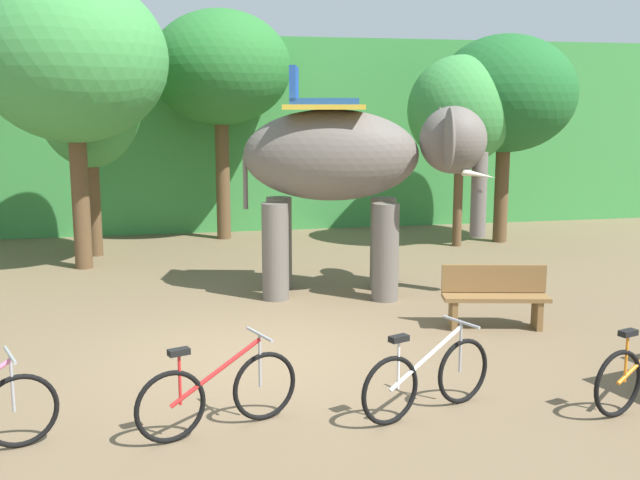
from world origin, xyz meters
TOP-DOWN VIEW (x-y plane):
  - ground_plane at (0.00, 0.00)m, footprint 80.00×80.00m
  - foliage_hedge at (0.00, 12.87)m, footprint 36.00×6.00m
  - tree_far_left at (-2.67, 6.08)m, footprint 3.56×3.56m
  - tree_left at (-2.53, 7.35)m, footprint 2.21×2.21m
  - tree_center_right at (0.32, 8.91)m, footprint 3.29×3.29m
  - tree_right at (5.45, 6.80)m, footprint 2.37×2.37m
  - tree_center at (6.65, 7.10)m, footprint 3.21×3.21m
  - elephant at (1.94, 2.94)m, footprint 4.25×2.49m
  - bike_red at (-0.68, -2.11)m, footprint 1.62×0.72m
  - bike_white at (1.46, -2.14)m, footprint 1.60×0.76m
  - wooden_bench at (3.48, 0.62)m, footprint 1.55×0.74m

SIDE VIEW (x-z plane):
  - ground_plane at x=0.00m, z-range 0.00..0.00m
  - bike_red at x=-0.68m, z-range -0.07..0.85m
  - bike_white at x=1.46m, z-range -0.07..0.85m
  - wooden_bench at x=3.48m, z-range 0.03..0.92m
  - elephant at x=1.94m, z-range 0.31..4.09m
  - foliage_hedge at x=0.00m, z-range 0.00..4.86m
  - tree_right at x=5.45m, z-range 0.91..5.19m
  - tree_left at x=-2.53m, z-range 0.91..5.80m
  - tree_center at x=6.65m, z-range 1.03..5.80m
  - tree_far_left at x=-2.67m, z-range 1.21..6.80m
  - tree_center_right at x=0.32m, z-range 1.33..6.70m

